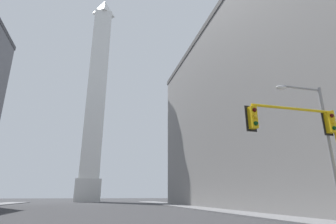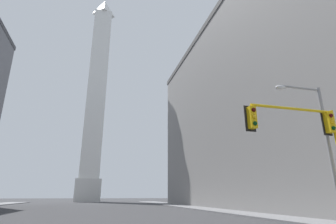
{
  "view_description": "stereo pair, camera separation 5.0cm",
  "coord_description": "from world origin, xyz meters",
  "views": [
    {
      "loc": [
        2.01,
        -1.42,
        1.73
      ],
      "look_at": [
        19.56,
        64.17,
        23.48
      ],
      "focal_mm": 28.0,
      "sensor_mm": 36.0,
      "label": 1
    },
    {
      "loc": [
        2.06,
        -1.43,
        1.73
      ],
      "look_at": [
        19.56,
        64.17,
        23.48
      ],
      "focal_mm": 28.0,
      "sensor_mm": 36.0,
      "label": 2
    }
  ],
  "objects": [
    {
      "name": "sidewalk_right",
      "position": [
        16.95,
        29.73,
        0.07
      ],
      "size": [
        5.0,
        99.11,
        0.15
      ],
      "primitive_type": "cube",
      "color": "slate",
      "rests_on": "ground_plane"
    },
    {
      "name": "building_right",
      "position": [
        31.45,
        30.21,
        14.79
      ],
      "size": [
        27.57,
        55.7,
        29.57
      ],
      "color": "gray",
      "rests_on": "ground_plane"
    },
    {
      "name": "obelisk",
      "position": [
        0.0,
        82.59,
        34.07
      ],
      "size": [
        7.3,
        7.3,
        71.29
      ],
      "color": "silver",
      "rests_on": "ground_plane"
    },
    {
      "name": "traffic_light_near_right",
      "position": [
        12.4,
        9.36,
        4.7
      ],
      "size": [
        5.44,
        0.51,
        6.15
      ],
      "color": "yellow",
      "rests_on": "ground_plane"
    },
    {
      "name": "street_lamp",
      "position": [
        13.82,
        10.08,
        4.83
      ],
      "size": [
        3.03,
        0.36,
        7.8
      ],
      "color": "gray",
      "rests_on": "ground_plane"
    }
  ]
}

